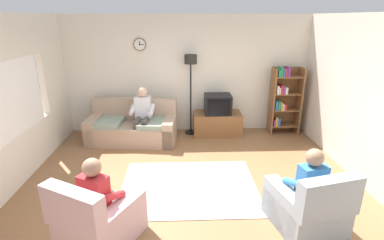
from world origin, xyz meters
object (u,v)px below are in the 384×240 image
Objects in this scene: tv at (218,104)px; person_on_couch at (142,112)px; person_in_left_armchair at (101,194)px; tv_stand at (217,124)px; person_in_right_armchair at (306,183)px; floor_lamp at (191,73)px; armchair_near_bookshelf at (307,207)px; bookshelf at (283,99)px; armchair_near_window at (98,220)px; couch at (133,127)px.

person_on_couch is at bearing -166.47° from tv.
tv is at bearing 61.30° from person_in_left_armchair.
tv_stand is 3.31m from person_in_right_armchair.
floor_lamp is at bearing 26.40° from person_on_couch.
person_on_couch reaches higher than armchair_near_bookshelf.
person_in_right_armchair is (0.77, -3.18, -0.14)m from tv.
bookshelf is at bearing 45.54° from person_in_left_armchair.
tv_stand is 0.89× the size of person_on_couch.
floor_lamp is 1.65× the size of person_in_left_armchair.
bookshelf reaches higher than armchair_near_bookshelf.
person_in_left_armchair is (0.04, 0.08, 0.32)m from armchair_near_window.
armchair_near_bookshelf is (-0.75, -3.36, -0.54)m from bookshelf.
armchair_near_bookshelf is 3.80m from person_on_couch.
floor_lamp is at bearing 112.46° from armchair_near_bookshelf.
floor_lamp is 3.93m from armchair_near_window.
couch is 3.12m from armchair_near_window.
tv_stand is 3.84m from person_in_left_armchair.
person_in_left_armchair is at bearing -118.53° from tv_stand.
tv reaches higher than armchair_near_window.
couch is 3.52m from bookshelf.
tv_stand is 1.83× the size of tv.
person_in_left_armchair is 2.60m from person_in_right_armchair.
person_in_left_armchair reaches higher than armchair_near_window.
person_on_couch reaches higher than person_in_right_armchair.
tv_stand is 3.91m from armchair_near_window.
bookshelf reaches higher than couch.
tv_stand is at bearing 61.47° from armchair_near_window.
person_in_left_armchair is (-3.37, -3.43, -0.22)m from bookshelf.
floor_lamp is at bearing 179.23° from bookshelf.
floor_lamp is 3.85m from armchair_near_bookshelf.
tv is 0.54× the size of person_in_right_armchair.
couch is 1.77× the size of person_in_left_armchair.
bookshelf is at bearing 3.51° from tv.
bookshelf reaches higher than tv.
tv reaches higher than tv_stand.
armchair_near_window reaches higher than tv_stand.
person_in_right_armchair is (0.77, -3.20, 0.34)m from tv_stand.
person_in_left_armchair is at bearing -118.70° from tv.
floor_lamp is at bearing 168.65° from tv.
floor_lamp reaches higher than person_on_couch.
person_in_left_armchair reaches higher than tv_stand.
couch is at bearing -170.59° from tv_stand.
person_in_right_armchair is (-0.77, -3.27, -0.22)m from bookshelf.
person_on_couch is at bearing 87.05° from person_in_left_armchair.
person_in_right_armchair is at bearing 3.44° from person_in_left_armchair.
tv is 1.54m from bookshelf.
person_in_right_armchair is (2.59, 0.16, 0.00)m from person_in_left_armchair.
armchair_near_window is at bearing -118.54° from person_in_left_armchair.
bookshelf reaches higher than person_in_left_armchair.
tv is at bearing 61.30° from armchair_near_window.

